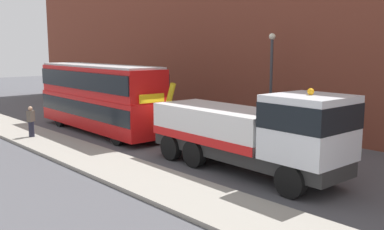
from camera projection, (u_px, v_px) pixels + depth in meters
The scene contains 6 objects.
ground_plane at pixel (171, 148), 21.95m from camera, with size 120.00×120.00×0.00m, color #4C4C51.
near_kerb at pixel (98, 161), 19.15m from camera, with size 60.00×2.80×0.15m, color gray.
recovery_tow_truck at pixel (251, 131), 17.20m from camera, with size 10.18×2.91×3.67m.
double_decker_bus at pixel (99, 95), 25.78m from camera, with size 11.11×2.88×4.06m.
pedestrian_onlooker at pixel (31, 122), 23.85m from camera, with size 0.42×0.48×1.71m.
street_lamp at pixel (271, 77), 23.61m from camera, with size 0.36×0.36×5.83m.
Camera 1 is at (16.58, -13.63, 5.05)m, focal length 40.28 mm.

